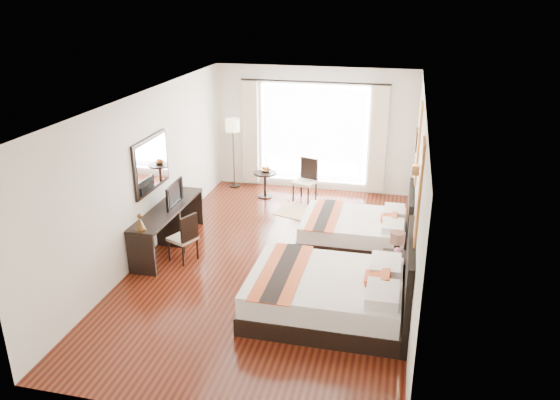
% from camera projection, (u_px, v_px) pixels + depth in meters
% --- Properties ---
extents(floor, '(4.50, 7.50, 0.01)m').
position_uv_depth(floor, '(275.00, 261.00, 9.36)').
color(floor, '#380D0A').
rests_on(floor, ground).
extents(ceiling, '(4.50, 7.50, 0.02)m').
position_uv_depth(ceiling, '(274.00, 99.00, 8.34)').
color(ceiling, white).
rests_on(ceiling, wall_headboard).
extents(wall_headboard, '(0.01, 7.50, 2.80)m').
position_uv_depth(wall_headboard, '(416.00, 196.00, 8.37)').
color(wall_headboard, silver).
rests_on(wall_headboard, floor).
extents(wall_desk, '(0.01, 7.50, 2.80)m').
position_uv_depth(wall_desk, '(147.00, 174.00, 9.32)').
color(wall_desk, silver).
rests_on(wall_desk, floor).
extents(wall_window, '(4.50, 0.01, 2.80)m').
position_uv_depth(wall_window, '(314.00, 130.00, 12.25)').
color(wall_window, silver).
rests_on(wall_window, floor).
extents(wall_entry, '(4.50, 0.01, 2.80)m').
position_uv_depth(wall_entry, '(186.00, 307.00, 5.45)').
color(wall_entry, silver).
rests_on(wall_entry, floor).
extents(window_glass, '(2.40, 0.02, 2.20)m').
position_uv_depth(window_glass, '(314.00, 134.00, 12.27)').
color(window_glass, white).
rests_on(window_glass, wall_window).
extents(sheer_curtain, '(2.30, 0.02, 2.10)m').
position_uv_depth(sheer_curtain, '(313.00, 135.00, 12.21)').
color(sheer_curtain, white).
rests_on(sheer_curtain, wall_window).
extents(drape_left, '(0.35, 0.14, 2.35)m').
position_uv_depth(drape_left, '(251.00, 133.00, 12.49)').
color(drape_left, beige).
rests_on(drape_left, floor).
extents(drape_right, '(0.35, 0.14, 2.35)m').
position_uv_depth(drape_right, '(378.00, 140.00, 11.88)').
color(drape_right, beige).
rests_on(drape_right, floor).
extents(art_panel_near, '(0.03, 0.50, 1.35)m').
position_uv_depth(art_panel_near, '(419.00, 193.00, 6.93)').
color(art_panel_near, maroon).
rests_on(art_panel_near, wall_headboard).
extents(art_panel_far, '(0.03, 0.50, 1.35)m').
position_uv_depth(art_panel_far, '(418.00, 144.00, 9.10)').
color(art_panel_far, maroon).
rests_on(art_panel_far, wall_headboard).
extents(wall_sconce, '(0.10, 0.14, 0.14)m').
position_uv_depth(wall_sconce, '(416.00, 170.00, 7.90)').
color(wall_sconce, '#4E361C').
rests_on(wall_sconce, wall_headboard).
extents(mirror_frame, '(0.04, 1.25, 0.95)m').
position_uv_depth(mirror_frame, '(151.00, 164.00, 9.38)').
color(mirror_frame, black).
rests_on(mirror_frame, wall_desk).
extents(mirror_glass, '(0.01, 1.12, 0.82)m').
position_uv_depth(mirror_glass, '(152.00, 164.00, 9.38)').
color(mirror_glass, white).
rests_on(mirror_glass, mirror_frame).
extents(bed_near, '(2.27, 1.77, 1.28)m').
position_uv_depth(bed_near, '(332.00, 293.00, 7.74)').
color(bed_near, black).
rests_on(bed_near, floor).
extents(bed_far, '(1.96, 1.53, 1.10)m').
position_uv_depth(bed_far, '(359.00, 229.00, 9.89)').
color(bed_far, black).
rests_on(bed_far, floor).
extents(nightstand, '(0.41, 0.51, 0.49)m').
position_uv_depth(nightstand, '(395.00, 270.00, 8.54)').
color(nightstand, black).
rests_on(nightstand, floor).
extents(table_lamp, '(0.23, 0.23, 0.37)m').
position_uv_depth(table_lamp, '(397.00, 239.00, 8.43)').
color(table_lamp, black).
rests_on(table_lamp, nightstand).
extents(vase, '(0.15, 0.15, 0.12)m').
position_uv_depth(vase, '(397.00, 257.00, 8.28)').
color(vase, black).
rests_on(vase, nightstand).
extents(console_desk, '(0.50, 2.20, 0.76)m').
position_uv_depth(console_desk, '(169.00, 227.00, 9.76)').
color(console_desk, black).
rests_on(console_desk, floor).
extents(television, '(0.12, 0.73, 0.42)m').
position_uv_depth(television, '(171.00, 194.00, 9.68)').
color(television, black).
rests_on(television, console_desk).
extents(bronze_figurine, '(0.21, 0.21, 0.26)m').
position_uv_depth(bronze_figurine, '(140.00, 223.00, 8.67)').
color(bronze_figurine, '#4E361C').
rests_on(bronze_figurine, console_desk).
extents(desk_chair, '(0.53, 0.53, 0.86)m').
position_uv_depth(desk_chair, '(184.00, 246.00, 9.31)').
color(desk_chair, beige).
rests_on(desk_chair, floor).
extents(floor_lamp, '(0.33, 0.33, 1.62)m').
position_uv_depth(floor_lamp, '(233.00, 130.00, 12.37)').
color(floor_lamp, black).
rests_on(floor_lamp, floor).
extents(side_table, '(0.51, 0.51, 0.58)m').
position_uv_depth(side_table, '(265.00, 185.00, 12.11)').
color(side_table, black).
rests_on(side_table, floor).
extents(fruit_bowl, '(0.28, 0.28, 0.05)m').
position_uv_depth(fruit_bowl, '(266.00, 171.00, 12.03)').
color(fruit_bowl, '#4C281B').
rests_on(fruit_bowl, side_table).
extents(window_chair, '(0.54, 0.54, 0.93)m').
position_uv_depth(window_chair, '(305.00, 188.00, 11.91)').
color(window_chair, beige).
rests_on(window_chair, floor).
extents(jute_rug, '(1.42, 1.15, 0.01)m').
position_uv_depth(jute_rug, '(307.00, 213.00, 11.34)').
color(jute_rug, tan).
rests_on(jute_rug, floor).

